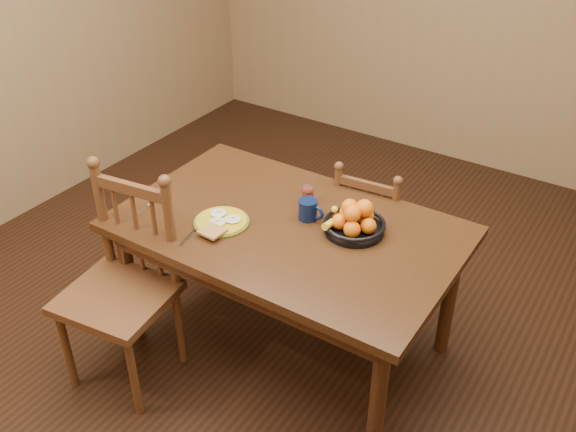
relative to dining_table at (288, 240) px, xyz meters
The scene contains 10 objects.
room 0.68m from the dining_table, ahead, with size 4.52×5.02×2.72m.
dining_table is the anchor object (origin of this frame).
chair_far 0.67m from the dining_table, 75.36° to the left, with size 0.42×0.40×0.86m.
chair_near 0.81m from the dining_table, 134.28° to the right, with size 0.53×0.51×1.05m.
breakfast_plate 0.33m from the dining_table, 148.57° to the right, with size 0.26×0.29×0.04m.
fork 0.46m from the dining_table, 135.80° to the right, with size 0.05×0.18×0.00m.
spoon 0.72m from the dining_table, 160.29° to the right, with size 0.04×0.16×0.01m.
coffee_mug 0.18m from the dining_table, 61.15° to the left, with size 0.13×0.09×0.10m.
juice_glass 0.25m from the dining_table, 97.16° to the left, with size 0.06×0.06×0.09m.
fruit_bowl 0.34m from the dining_table, 22.93° to the left, with size 0.29×0.29×0.17m.
Camera 1 is at (1.37, -2.10, 2.43)m, focal length 40.00 mm.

